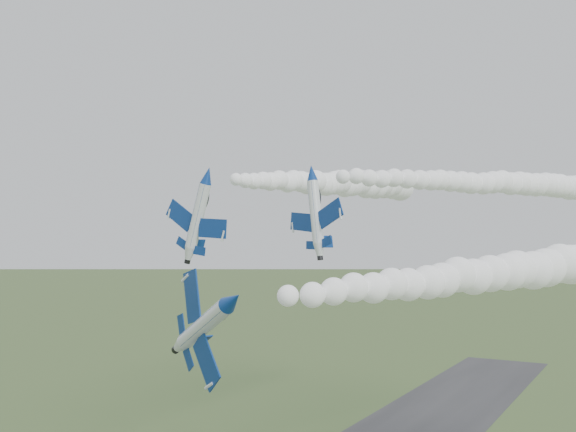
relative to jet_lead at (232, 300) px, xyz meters
name	(u,v)px	position (x,y,z in m)	size (l,w,h in m)	color
jet_lead	(232,300)	(0.00, 0.00, 0.00)	(7.14, 11.72, 9.06)	white
smoke_trail_jet_lead	(538,267)	(17.05, 34.18, 1.82)	(5.77, 71.22, 5.77)	white
jet_pair_left	(207,175)	(-23.59, 27.89, 13.65)	(10.93, 13.60, 4.34)	white
smoke_trail_jet_pair_left	(337,183)	(-21.22, 63.10, 15.49)	(5.83, 64.30, 5.83)	white
jet_pair_right	(311,173)	(-7.65, 27.57, 13.04)	(9.61, 11.12, 3.07)	white
smoke_trail_jet_pair_right	(496,183)	(7.30, 60.09, 13.85)	(4.51, 65.71, 4.51)	white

